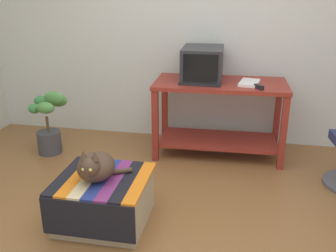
{
  "coord_description": "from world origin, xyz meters",
  "views": [
    {
      "loc": [
        0.5,
        -2.13,
        1.68
      ],
      "look_at": [
        -0.07,
        0.85,
        0.55
      ],
      "focal_mm": 40.91,
      "sensor_mm": 36.0,
      "label": 1
    }
  ],
  "objects_px": {
    "cat": "(95,166)",
    "stapler": "(259,87)",
    "ottoman_with_blanket": "(104,200)",
    "book": "(249,83)",
    "desk": "(219,106)",
    "tv_monitor": "(203,64)",
    "keyboard": "(200,83)",
    "potted_plant": "(49,125)"
  },
  "relations": [
    {
      "from": "desk",
      "to": "cat",
      "type": "bearing_deg",
      "value": -119.87
    },
    {
      "from": "book",
      "to": "ottoman_with_blanket",
      "type": "xyz_separation_m",
      "value": [
        -1.02,
        -1.36,
        -0.6
      ]
    },
    {
      "from": "tv_monitor",
      "to": "keyboard",
      "type": "relative_size",
      "value": 1.33
    },
    {
      "from": "stapler",
      "to": "cat",
      "type": "bearing_deg",
      "value": -168.65
    },
    {
      "from": "tv_monitor",
      "to": "potted_plant",
      "type": "relative_size",
      "value": 0.79
    },
    {
      "from": "desk",
      "to": "stapler",
      "type": "xyz_separation_m",
      "value": [
        0.36,
        -0.21,
        0.27
      ]
    },
    {
      "from": "tv_monitor",
      "to": "stapler",
      "type": "bearing_deg",
      "value": -27.98
    },
    {
      "from": "tv_monitor",
      "to": "potted_plant",
      "type": "distance_m",
      "value": 1.7
    },
    {
      "from": "desk",
      "to": "cat",
      "type": "xyz_separation_m",
      "value": [
        -0.78,
        -1.44,
        -0.05
      ]
    },
    {
      "from": "book",
      "to": "desk",
      "type": "bearing_deg",
      "value": -178.32
    },
    {
      "from": "tv_monitor",
      "to": "book",
      "type": "height_order",
      "value": "tv_monitor"
    },
    {
      "from": "cat",
      "to": "stapler",
      "type": "height_order",
      "value": "stapler"
    },
    {
      "from": "tv_monitor",
      "to": "cat",
      "type": "distance_m",
      "value": 1.68
    },
    {
      "from": "tv_monitor",
      "to": "keyboard",
      "type": "distance_m",
      "value": 0.26
    },
    {
      "from": "tv_monitor",
      "to": "potted_plant",
      "type": "bearing_deg",
      "value": -167.75
    },
    {
      "from": "cat",
      "to": "book",
      "type": "bearing_deg",
      "value": 51.03
    },
    {
      "from": "cat",
      "to": "desk",
      "type": "bearing_deg",
      "value": 59.66
    },
    {
      "from": "desk",
      "to": "ottoman_with_blanket",
      "type": "distance_m",
      "value": 1.62
    },
    {
      "from": "tv_monitor",
      "to": "ottoman_with_blanket",
      "type": "height_order",
      "value": "tv_monitor"
    },
    {
      "from": "tv_monitor",
      "to": "ottoman_with_blanket",
      "type": "relative_size",
      "value": 0.81
    },
    {
      "from": "desk",
      "to": "keyboard",
      "type": "relative_size",
      "value": 3.29
    },
    {
      "from": "keyboard",
      "to": "ottoman_with_blanket",
      "type": "xyz_separation_m",
      "value": [
        -0.56,
        -1.26,
        -0.6
      ]
    },
    {
      "from": "book",
      "to": "stapler",
      "type": "height_order",
      "value": "stapler"
    },
    {
      "from": "desk",
      "to": "ottoman_with_blanket",
      "type": "height_order",
      "value": "desk"
    },
    {
      "from": "desk",
      "to": "tv_monitor",
      "type": "relative_size",
      "value": 2.48
    },
    {
      "from": "book",
      "to": "ottoman_with_blanket",
      "type": "height_order",
      "value": "book"
    },
    {
      "from": "ottoman_with_blanket",
      "to": "desk",
      "type": "bearing_deg",
      "value": 62.0
    },
    {
      "from": "potted_plant",
      "to": "stapler",
      "type": "height_order",
      "value": "stapler"
    },
    {
      "from": "cat",
      "to": "stapler",
      "type": "bearing_deg",
      "value": 45.25
    },
    {
      "from": "cat",
      "to": "potted_plant",
      "type": "relative_size",
      "value": 0.54
    },
    {
      "from": "ottoman_with_blanket",
      "to": "potted_plant",
      "type": "bearing_deg",
      "value": 132.03
    },
    {
      "from": "desk",
      "to": "book",
      "type": "bearing_deg",
      "value": -9.71
    },
    {
      "from": "ottoman_with_blanket",
      "to": "cat",
      "type": "bearing_deg",
      "value": -128.08
    },
    {
      "from": "keyboard",
      "to": "potted_plant",
      "type": "xyz_separation_m",
      "value": [
        -1.54,
        -0.17,
        -0.47
      ]
    },
    {
      "from": "keyboard",
      "to": "desk",
      "type": "bearing_deg",
      "value": 40.16
    },
    {
      "from": "stapler",
      "to": "keyboard",
      "type": "bearing_deg",
      "value": 137.63
    },
    {
      "from": "desk",
      "to": "book",
      "type": "distance_m",
      "value": 0.38
    },
    {
      "from": "ottoman_with_blanket",
      "to": "stapler",
      "type": "relative_size",
      "value": 5.97
    },
    {
      "from": "cat",
      "to": "potted_plant",
      "type": "distance_m",
      "value": 1.49
    },
    {
      "from": "ottoman_with_blanket",
      "to": "stapler",
      "type": "bearing_deg",
      "value": 47.15
    },
    {
      "from": "desk",
      "to": "stapler",
      "type": "bearing_deg",
      "value": -31.59
    },
    {
      "from": "tv_monitor",
      "to": "stapler",
      "type": "height_order",
      "value": "tv_monitor"
    }
  ]
}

